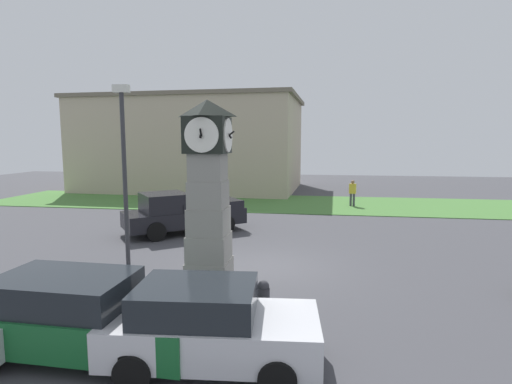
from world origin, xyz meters
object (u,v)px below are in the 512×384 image
(car_by_building, at_px, (208,325))
(pedestrian_near_bench, at_px, (353,191))
(bollard_mid_row, at_px, (205,308))
(pickup_truck, at_px, (184,212))
(clock_tower, at_px, (208,195))
(car_near_tower, at_px, (77,315))
(street_lamp_far_side, at_px, (124,163))
(bollard_far_row, at_px, (138,323))
(bollard_near_tower, at_px, (263,299))

(car_by_building, height_order, pedestrian_near_bench, pedestrian_near_bench)
(bollard_mid_row, bearing_deg, pickup_truck, 111.45)
(clock_tower, bearing_deg, car_by_building, -74.86)
(car_by_building, xyz_separation_m, pickup_truck, (-4.00, 10.35, 0.15))
(bollard_mid_row, distance_m, car_near_tower, 2.53)
(street_lamp_far_side, bearing_deg, pickup_truck, 87.63)
(car_by_building, relative_size, pickup_truck, 0.73)
(pickup_truck, bearing_deg, car_near_tower, -82.31)
(bollard_far_row, bearing_deg, street_lamp_far_side, 118.47)
(clock_tower, relative_size, pedestrian_near_bench, 3.11)
(bollard_far_row, height_order, car_by_building, car_by_building)
(pedestrian_near_bench, bearing_deg, clock_tower, -109.25)
(bollard_near_tower, bearing_deg, clock_tower, 134.61)
(street_lamp_far_side, bearing_deg, bollard_near_tower, -32.53)
(bollard_near_tower, distance_m, car_near_tower, 3.97)
(bollard_near_tower, relative_size, bollard_mid_row, 0.88)
(clock_tower, xyz_separation_m, bollard_far_row, (-0.45, -3.63, -2.07))
(bollard_mid_row, distance_m, pedestrian_near_bench, 18.16)
(pickup_truck, relative_size, pedestrian_near_bench, 3.23)
(street_lamp_far_side, bearing_deg, clock_tower, -22.89)
(pickup_truck, distance_m, pedestrian_near_bench, 11.80)
(bollard_near_tower, height_order, car_by_building, car_by_building)
(bollard_mid_row, relative_size, pickup_truck, 0.19)
(car_near_tower, distance_m, street_lamp_far_side, 6.11)
(clock_tower, relative_size, bollard_near_tower, 5.79)
(bollard_far_row, relative_size, car_by_building, 0.27)
(bollard_mid_row, height_order, car_by_building, car_by_building)
(car_near_tower, distance_m, pickup_truck, 10.42)
(bollard_near_tower, distance_m, bollard_mid_row, 1.44)
(bollard_mid_row, xyz_separation_m, bollard_far_row, (-1.07, -0.99, 0.03))
(bollard_mid_row, distance_m, bollard_far_row, 1.45)
(car_by_building, bearing_deg, street_lamp_far_side, 128.45)
(bollard_near_tower, distance_m, car_by_building, 2.30)
(pedestrian_near_bench, xyz_separation_m, street_lamp_far_side, (-8.34, -13.60, 2.46))
(pedestrian_near_bench, bearing_deg, street_lamp_far_side, -121.53)
(car_near_tower, xyz_separation_m, car_by_building, (2.60, -0.02, -0.01))
(bollard_near_tower, height_order, car_near_tower, car_near_tower)
(clock_tower, height_order, bollard_far_row, clock_tower)
(bollard_mid_row, bearing_deg, street_lamp_far_side, 133.42)
(bollard_far_row, xyz_separation_m, car_near_tower, (-1.08, -0.33, 0.25))
(bollard_near_tower, bearing_deg, street_lamp_far_side, 147.47)
(clock_tower, height_order, car_near_tower, clock_tower)
(clock_tower, distance_m, pickup_truck, 7.21)
(clock_tower, distance_m, pedestrian_near_bench, 15.89)
(bollard_far_row, bearing_deg, bollard_mid_row, 42.77)
(car_by_building, xyz_separation_m, pedestrian_near_bench, (4.14, 18.89, 0.18))
(car_by_building, bearing_deg, bollard_near_tower, 71.56)
(bollard_mid_row, distance_m, pickup_truck, 9.69)
(car_near_tower, distance_m, car_by_building, 2.60)
(car_by_building, distance_m, pickup_truck, 11.09)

